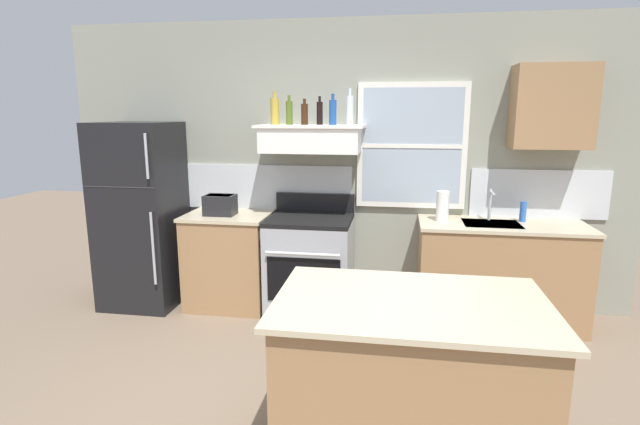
% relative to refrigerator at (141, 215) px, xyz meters
% --- Properties ---
extents(back_wall, '(5.40, 0.11, 2.70)m').
position_rel_refrigerator_xyz_m(back_wall, '(1.93, 0.39, 0.47)').
color(back_wall, gray).
rests_on(back_wall, ground_plane).
extents(refrigerator, '(0.70, 0.72, 1.77)m').
position_rel_refrigerator_xyz_m(refrigerator, '(0.00, 0.00, 0.00)').
color(refrigerator, black).
rests_on(refrigerator, ground_plane).
extents(counter_left_of_stove, '(0.79, 0.63, 0.91)m').
position_rel_refrigerator_xyz_m(counter_left_of_stove, '(0.85, 0.06, -0.43)').
color(counter_left_of_stove, '#9E754C').
rests_on(counter_left_of_stove, ground_plane).
extents(toaster, '(0.30, 0.20, 0.19)m').
position_rel_refrigerator_xyz_m(toaster, '(0.80, 0.01, 0.13)').
color(toaster, black).
rests_on(toaster, counter_left_of_stove).
extents(stove_range, '(0.76, 0.69, 1.09)m').
position_rel_refrigerator_xyz_m(stove_range, '(1.65, 0.02, -0.42)').
color(stove_range, '#9EA0A5').
rests_on(stove_range, ground_plane).
extents(range_hood_shelf, '(0.96, 0.52, 0.24)m').
position_rel_refrigerator_xyz_m(range_hood_shelf, '(1.65, 0.12, 0.74)').
color(range_hood_shelf, white).
extents(bottle_champagne_gold_foil, '(0.08, 0.08, 0.29)m').
position_rel_refrigerator_xyz_m(bottle_champagne_gold_foil, '(1.31, 0.12, 0.98)').
color(bottle_champagne_gold_foil, '#B29333').
rests_on(bottle_champagne_gold_foil, range_hood_shelf).
extents(bottle_olive_oil_square, '(0.06, 0.06, 0.26)m').
position_rel_refrigerator_xyz_m(bottle_olive_oil_square, '(1.45, 0.11, 0.97)').
color(bottle_olive_oil_square, '#4C601E').
rests_on(bottle_olive_oil_square, range_hood_shelf).
extents(bottle_brown_stout, '(0.06, 0.06, 0.23)m').
position_rel_refrigerator_xyz_m(bottle_brown_stout, '(1.59, 0.11, 0.96)').
color(bottle_brown_stout, '#381E0F').
rests_on(bottle_brown_stout, range_hood_shelf).
extents(bottle_balsamic_dark, '(0.06, 0.06, 0.25)m').
position_rel_refrigerator_xyz_m(bottle_balsamic_dark, '(1.72, 0.15, 0.97)').
color(bottle_balsamic_dark, black).
rests_on(bottle_balsamic_dark, range_hood_shelf).
extents(bottle_blue_liqueur, '(0.07, 0.07, 0.27)m').
position_rel_refrigerator_xyz_m(bottle_blue_liqueur, '(1.85, 0.10, 0.98)').
color(bottle_blue_liqueur, '#1E478C').
rests_on(bottle_blue_liqueur, range_hood_shelf).
extents(bottle_clear_tall, '(0.06, 0.06, 0.32)m').
position_rel_refrigerator_xyz_m(bottle_clear_tall, '(2.00, 0.10, 1.00)').
color(bottle_clear_tall, silver).
rests_on(bottle_clear_tall, range_hood_shelf).
extents(counter_right_with_sink, '(1.43, 0.63, 0.91)m').
position_rel_refrigerator_xyz_m(counter_right_with_sink, '(3.35, 0.06, -0.43)').
color(counter_right_with_sink, '#9E754C').
rests_on(counter_right_with_sink, ground_plane).
extents(sink_faucet, '(0.03, 0.17, 0.28)m').
position_rel_refrigerator_xyz_m(sink_faucet, '(3.25, 0.16, 0.20)').
color(sink_faucet, silver).
rests_on(sink_faucet, counter_right_with_sink).
extents(paper_towel_roll, '(0.11, 0.11, 0.27)m').
position_rel_refrigerator_xyz_m(paper_towel_roll, '(2.83, 0.06, 0.16)').
color(paper_towel_roll, white).
rests_on(paper_towel_roll, counter_right_with_sink).
extents(dish_soap_bottle, '(0.06, 0.06, 0.18)m').
position_rel_refrigerator_xyz_m(dish_soap_bottle, '(3.53, 0.16, 0.12)').
color(dish_soap_bottle, blue).
rests_on(dish_soap_bottle, counter_right_with_sink).
extents(kitchen_island, '(1.40, 0.90, 0.91)m').
position_rel_refrigerator_xyz_m(kitchen_island, '(2.52, -1.85, -0.43)').
color(kitchen_island, '#9E754C').
rests_on(kitchen_island, ground_plane).
extents(upper_cabinet_right, '(0.64, 0.32, 0.70)m').
position_rel_refrigerator_xyz_m(upper_cabinet_right, '(3.70, 0.20, 1.02)').
color(upper_cabinet_right, '#9E754C').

